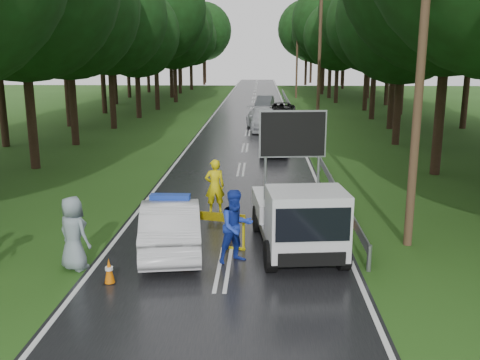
{
  "coord_description": "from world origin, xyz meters",
  "views": [
    {
      "loc": [
        0.93,
        -12.82,
        5.41
      ],
      "look_at": [
        0.24,
        4.44,
        1.3
      ],
      "focal_mm": 40.0,
      "sensor_mm": 36.0,
      "label": 1
    }
  ],
  "objects_px": {
    "queue_car_second": "(264,119)",
    "queue_car_fourth": "(265,103)",
    "officer": "(215,186)",
    "civilian": "(236,226)",
    "queue_car_first": "(276,142)",
    "work_truck": "(298,217)",
    "barrier": "(202,220)",
    "queue_car_third": "(281,111)",
    "police_sedan": "(171,225)"
  },
  "relations": [
    {
      "from": "queue_car_second",
      "to": "queue_car_fourth",
      "type": "xyz_separation_m",
      "value": [
        0.16,
        13.81,
        -0.08
      ]
    },
    {
      "from": "civilian",
      "to": "queue_car_first",
      "type": "relative_size",
      "value": 0.52
    },
    {
      "from": "queue_car_third",
      "to": "queue_car_first",
      "type": "bearing_deg",
      "value": -88.97
    },
    {
      "from": "queue_car_first",
      "to": "queue_car_third",
      "type": "distance_m",
      "value": 15.91
    },
    {
      "from": "civilian",
      "to": "queue_car_third",
      "type": "bearing_deg",
      "value": 55.76
    },
    {
      "from": "queue_car_fourth",
      "to": "queue_car_first",
      "type": "bearing_deg",
      "value": -82.25
    },
    {
      "from": "work_truck",
      "to": "officer",
      "type": "height_order",
      "value": "work_truck"
    },
    {
      "from": "work_truck",
      "to": "officer",
      "type": "xyz_separation_m",
      "value": [
        -2.63,
        3.69,
        -0.08
      ]
    },
    {
      "from": "queue_car_first",
      "to": "queue_car_third",
      "type": "height_order",
      "value": "queue_car_third"
    },
    {
      "from": "civilian",
      "to": "police_sedan",
      "type": "bearing_deg",
      "value": 127.01
    },
    {
      "from": "queue_car_second",
      "to": "police_sedan",
      "type": "bearing_deg",
      "value": -103.3
    },
    {
      "from": "police_sedan",
      "to": "queue_car_first",
      "type": "relative_size",
      "value": 1.23
    },
    {
      "from": "police_sedan",
      "to": "queue_car_second",
      "type": "height_order",
      "value": "police_sedan"
    },
    {
      "from": "work_truck",
      "to": "queue_car_second",
      "type": "distance_m",
      "value": 24.17
    },
    {
      "from": "officer",
      "to": "queue_car_fourth",
      "type": "bearing_deg",
      "value": -106.5
    },
    {
      "from": "police_sedan",
      "to": "civilian",
      "type": "distance_m",
      "value": 2.03
    },
    {
      "from": "barrier",
      "to": "officer",
      "type": "bearing_deg",
      "value": 102.19
    },
    {
      "from": "work_truck",
      "to": "queue_car_second",
      "type": "relative_size",
      "value": 0.92
    },
    {
      "from": "civilian",
      "to": "queue_car_second",
      "type": "distance_m",
      "value": 24.97
    },
    {
      "from": "civilian",
      "to": "queue_car_fourth",
      "type": "relative_size",
      "value": 0.47
    },
    {
      "from": "civilian",
      "to": "queue_car_third",
      "type": "height_order",
      "value": "civilian"
    },
    {
      "from": "barrier",
      "to": "queue_car_third",
      "type": "height_order",
      "value": "queue_car_third"
    },
    {
      "from": "officer",
      "to": "queue_car_third",
      "type": "relative_size",
      "value": 0.38
    },
    {
      "from": "barrier",
      "to": "queue_car_first",
      "type": "xyz_separation_m",
      "value": [
        2.46,
        14.53,
        -0.15
      ]
    },
    {
      "from": "queue_car_first",
      "to": "queue_car_third",
      "type": "xyz_separation_m",
      "value": [
        0.87,
        15.88,
        0.05
      ]
    },
    {
      "from": "barrier",
      "to": "queue_car_third",
      "type": "bearing_deg",
      "value": 97.22
    },
    {
      "from": "police_sedan",
      "to": "officer",
      "type": "bearing_deg",
      "value": -112.43
    },
    {
      "from": "police_sedan",
      "to": "barrier",
      "type": "xyz_separation_m",
      "value": [
        0.83,
        0.32,
        0.06
      ]
    },
    {
      "from": "work_truck",
      "to": "queue_car_fourth",
      "type": "distance_m",
      "value": 37.96
    },
    {
      "from": "civilian",
      "to": "queue_car_third",
      "type": "distance_m",
      "value": 31.6
    },
    {
      "from": "officer",
      "to": "queue_car_first",
      "type": "xyz_separation_m",
      "value": [
        2.38,
        11.13,
        -0.3
      ]
    },
    {
      "from": "officer",
      "to": "queue_car_second",
      "type": "bearing_deg",
      "value": -108.2
    },
    {
      "from": "officer",
      "to": "queue_car_second",
      "type": "height_order",
      "value": "officer"
    },
    {
      "from": "police_sedan",
      "to": "queue_car_fourth",
      "type": "bearing_deg",
      "value": -102.91
    },
    {
      "from": "civilian",
      "to": "queue_car_first",
      "type": "distance_m",
      "value": 15.7
    },
    {
      "from": "barrier",
      "to": "queue_car_third",
      "type": "relative_size",
      "value": 0.5
    },
    {
      "from": "barrier",
      "to": "queue_car_second",
      "type": "distance_m",
      "value": 23.92
    },
    {
      "from": "work_truck",
      "to": "barrier",
      "type": "distance_m",
      "value": 2.73
    },
    {
      "from": "police_sedan",
      "to": "barrier",
      "type": "height_order",
      "value": "police_sedan"
    },
    {
      "from": "queue_car_first",
      "to": "queue_car_second",
      "type": "height_order",
      "value": "queue_car_second"
    },
    {
      "from": "police_sedan",
      "to": "queue_car_second",
      "type": "distance_m",
      "value": 24.32
    },
    {
      "from": "barrier",
      "to": "queue_car_second",
      "type": "xyz_separation_m",
      "value": [
        1.82,
        23.85,
        -0.02
      ]
    },
    {
      "from": "queue_car_second",
      "to": "queue_car_first",
      "type": "bearing_deg",
      "value": -93.12
    },
    {
      "from": "police_sedan",
      "to": "queue_car_second",
      "type": "bearing_deg",
      "value": -104.95
    },
    {
      "from": "queue_car_first",
      "to": "barrier",
      "type": "bearing_deg",
      "value": -93.8
    },
    {
      "from": "queue_car_second",
      "to": "queue_car_fourth",
      "type": "height_order",
      "value": "queue_car_second"
    },
    {
      "from": "police_sedan",
      "to": "work_truck",
      "type": "bearing_deg",
      "value": 171.74
    },
    {
      "from": "police_sedan",
      "to": "civilian",
      "type": "xyz_separation_m",
      "value": [
        1.86,
        -0.79,
        0.25
      ]
    },
    {
      "from": "police_sedan",
      "to": "officer",
      "type": "distance_m",
      "value": 3.83
    },
    {
      "from": "work_truck",
      "to": "civilian",
      "type": "height_order",
      "value": "work_truck"
    }
  ]
}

